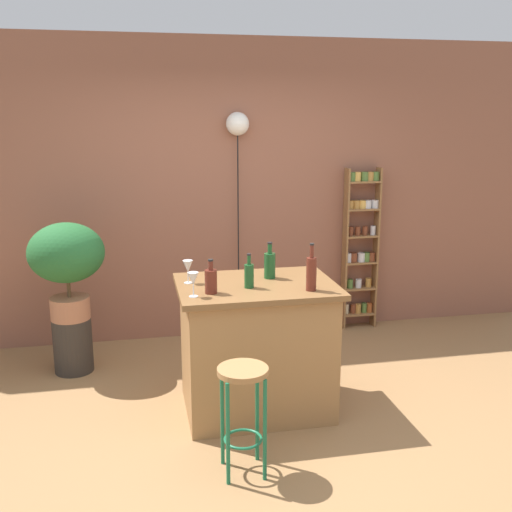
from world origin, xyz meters
TOP-DOWN VIEW (x-y plane):
  - ground at (0.00, 0.00)m, footprint 12.00×12.00m
  - back_wall at (0.00, 1.95)m, footprint 6.40×0.10m
  - kitchen_counter at (0.00, 0.30)m, footprint 1.11×0.82m
  - bar_stool at (-0.24, -0.49)m, footprint 0.30×0.30m
  - spice_shelf at (1.37, 1.81)m, footprint 0.34×0.13m
  - plant_stool at (-1.37, 1.26)m, footprint 0.32×0.32m
  - potted_plant at (-1.37, 1.26)m, footprint 0.61×0.55m
  - bottle_vinegar at (-0.07, 0.21)m, footprint 0.07×0.07m
  - bottle_olive_oil at (0.13, 0.43)m, footprint 0.08×0.08m
  - bottle_spirits_clear at (0.33, 0.06)m, footprint 0.07×0.07m
  - bottle_sauce_amber at (-0.34, 0.13)m, footprint 0.08×0.08m
  - wine_glass_left at (-0.47, 0.41)m, footprint 0.07×0.07m
  - wine_glass_center at (-0.46, 0.08)m, footprint 0.07×0.07m
  - pendant_globe_light at (0.15, 1.84)m, footprint 0.21×0.21m

SIDE VIEW (x-z plane):
  - ground at x=0.00m, z-range 0.00..0.00m
  - plant_stool at x=-1.37m, z-range 0.00..0.46m
  - kitchen_counter at x=0.00m, z-range 0.00..0.96m
  - bar_stool at x=-0.24m, z-range 0.15..0.83m
  - spice_shelf at x=1.37m, z-range 0.06..1.67m
  - potted_plant at x=-1.37m, z-range 0.57..1.38m
  - bottle_sauce_amber at x=-0.34m, z-range 0.92..1.16m
  - bottle_vinegar at x=-0.07m, z-range 0.92..1.16m
  - bottle_olive_oil at x=0.13m, z-range 0.92..1.18m
  - wine_glass_left at x=-0.47m, z-range 0.99..1.15m
  - wine_glass_center at x=-0.46m, z-range 0.99..1.15m
  - bottle_spirits_clear at x=0.33m, z-range 0.91..1.24m
  - back_wall at x=0.00m, z-range 0.00..2.80m
  - pendant_globe_light at x=0.15m, z-range 0.93..3.06m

